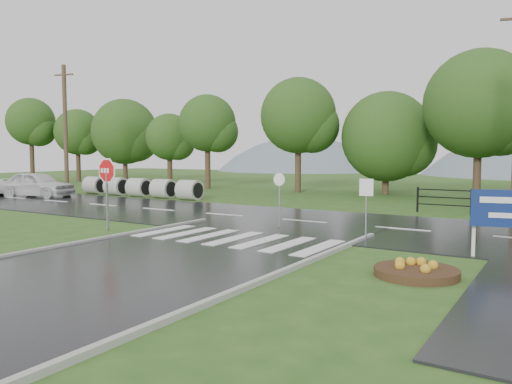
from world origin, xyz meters
The scene contains 12 objects.
ground centered at (0.00, 0.00, 0.00)m, with size 120.00×120.00×0.00m, color #2C511B.
main_road centered at (0.00, 10.00, 0.00)m, with size 90.00×8.00×0.04m, color black.
crosswalk centered at (0.00, 5.00, 0.06)m, with size 6.50×2.80×0.02m.
curb_right centered at (3.55, -4.00, 0.00)m, with size 0.15×24.00×0.12m, color #A3A39B.
treeline centered at (1.00, 24.00, 0.00)m, with size 83.20×5.20×10.00m.
culvert_pipes centered at (-14.38, 15.00, 0.60)m, with size 9.70×1.20×1.20m.
stop_sign centered at (-4.98, 4.17, 1.94)m, with size 1.25×0.09×2.80m.
flower_bed centered at (6.21, 3.30, 0.14)m, with size 1.89×1.89×0.38m.
reg_sign_small centered at (3.67, 7.03, 1.43)m, with size 0.44×0.07×1.99m.
reg_sign_round centered at (-0.09, 8.09, 1.32)m, with size 0.48×0.06×2.06m.
car_white centered at (-19.52, 11.22, 0.00)m, with size 1.96×4.88×1.66m, color silver.
utility_pole_west centered at (-22.25, 15.50, 4.67)m, with size 1.62×0.44×9.19m.
Camera 1 is at (9.07, -8.09, 2.79)m, focal length 35.00 mm.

